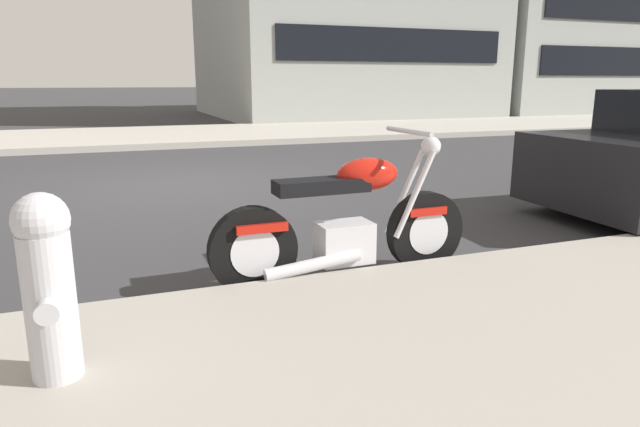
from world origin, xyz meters
TOP-DOWN VIEW (x-y plane):
  - ground_plane at (0.00, 0.00)m, footprint 260.00×260.00m
  - sidewalk_far_curb at (12.00, 6.97)m, footprint 120.00×5.00m
  - parking_stall_stripe at (0.00, -3.87)m, footprint 0.12×2.20m
  - parked_motorcycle at (0.63, -4.43)m, footprint 2.01×0.62m
  - fire_hydrant at (-1.25, -5.46)m, footprint 0.24×0.36m
  - townhouse_far_uphill at (18.31, 15.18)m, footprint 9.18×11.89m

SIDE VIEW (x-z plane):
  - ground_plane at x=0.00m, z-range 0.00..0.00m
  - parking_stall_stripe at x=0.00m, z-range 0.00..0.01m
  - sidewalk_far_curb at x=12.00m, z-range 0.00..0.14m
  - parked_motorcycle at x=0.63m, z-range -0.13..0.98m
  - fire_hydrant at x=-1.25m, z-range 0.17..1.02m
  - townhouse_far_uphill at x=18.31m, z-range 0.00..10.02m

